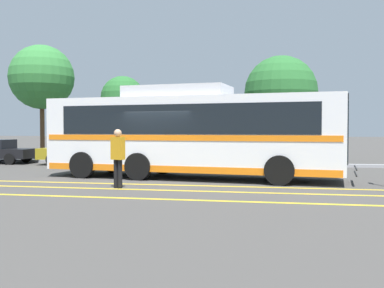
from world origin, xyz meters
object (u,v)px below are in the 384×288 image
object	(u,v)px
parked_car_1	(85,152)
tree_1	(281,92)
transit_bus	(192,132)
parked_car_2	(210,151)
tree_2	(123,98)
tree_0	(42,77)
pedestrian_0	(118,154)

from	to	relation	value
parked_car_1	tree_1	xyz separation A→B (m)	(10.13, 4.89, 3.38)
parked_car_1	transit_bus	bearing A→B (deg)	-132.77
parked_car_2	tree_2	distance (m)	8.92
tree_0	tree_2	size ratio (longest dim) A/B	1.34
parked_car_1	pedestrian_0	bearing A→B (deg)	-153.90
transit_bus	tree_2	xyz separation A→B (m)	(-6.64, 10.94, 2.11)
pedestrian_0	tree_2	bearing A→B (deg)	-49.67
tree_0	tree_1	size ratio (longest dim) A/B	1.15
pedestrian_0	tree_1	xyz separation A→B (m)	(5.09, 13.62, 2.98)
pedestrian_0	tree_2	distance (m)	15.30
tree_0	tree_1	xyz separation A→B (m)	(14.64, 1.22, -1.05)
tree_0	parked_car_2	bearing A→B (deg)	-17.39
tree_1	tree_0	bearing A→B (deg)	-175.23
tree_1	tree_2	distance (m)	10.02
parked_car_1	tree_2	size ratio (longest dim) A/B	0.90
tree_1	tree_2	xyz separation A→B (m)	(-10.00, 0.59, -0.19)
parked_car_1	tree_0	bearing A→B (deg)	46.93
tree_0	tree_2	distance (m)	5.14
tree_0	tree_1	bearing A→B (deg)	4.77
pedestrian_0	parked_car_2	bearing A→B (deg)	-78.73
transit_bus	tree_0	world-z (taller)	tree_0
transit_bus	tree_0	distance (m)	14.89
tree_0	tree_2	world-z (taller)	tree_0
tree_1	tree_2	world-z (taller)	tree_1
transit_bus	pedestrian_0	distance (m)	3.76
transit_bus	parked_car_2	xyz separation A→B (m)	(-0.16, 5.64, -0.98)
pedestrian_0	tree_1	world-z (taller)	tree_1
parked_car_2	tree_2	xyz separation A→B (m)	(-6.48, 5.30, 3.09)
pedestrian_0	tree_1	distance (m)	14.84
tree_2	tree_0	bearing A→B (deg)	-158.63
pedestrian_0	tree_0	world-z (taller)	tree_0
parked_car_1	tree_0	xyz separation A→B (m)	(-4.51, 3.67, 4.43)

